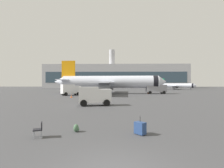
% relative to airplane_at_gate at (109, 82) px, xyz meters
% --- Properties ---
extents(airplane_at_gate, '(35.76, 32.26, 10.50)m').
position_rel_airplane_at_gate_xyz_m(airplane_at_gate, '(0.00, 0.00, 0.00)').
color(airplane_at_gate, silver).
rests_on(airplane_at_gate, ground).
extents(airplane_taxiing, '(19.48, 18.00, 6.27)m').
position_rel_airplane_at_gate_xyz_m(airplane_taxiing, '(35.88, 43.89, -1.47)').
color(airplane_taxiing, silver).
rests_on(airplane_taxiing, ground).
extents(service_truck, '(5.20, 4.53, 2.90)m').
position_rel_airplane_at_gate_xyz_m(service_truck, '(-9.88, -9.34, -2.05)').
color(service_truck, white).
rests_on(service_truck, ground).
extents(fuel_truck, '(6.05, 2.82, 3.20)m').
position_rel_airplane_at_gate_xyz_m(fuel_truck, '(14.37, -1.07, -1.88)').
color(fuel_truck, gray).
rests_on(fuel_truck, ground).
extents(cargo_van, '(4.67, 2.96, 2.60)m').
position_rel_airplane_at_gate_xyz_m(cargo_van, '(-0.86, -30.91, -2.21)').
color(cargo_van, white).
rests_on(cargo_van, ground).
extents(safety_cone_near, '(0.44, 0.44, 0.64)m').
position_rel_airplane_at_gate_xyz_m(safety_cone_near, '(-7.73, -16.75, -3.34)').
color(safety_cone_near, '#F2590C').
rests_on(safety_cone_near, ground).
extents(safety_cone_mid, '(0.44, 0.44, 0.63)m').
position_rel_airplane_at_gate_xyz_m(safety_cone_mid, '(-1.46, 4.24, -3.35)').
color(safety_cone_mid, '#F2590C').
rests_on(safety_cone_mid, ground).
extents(safety_cone_far, '(0.44, 0.44, 0.68)m').
position_rel_airplane_at_gate_xyz_m(safety_cone_far, '(11.97, -1.28, -3.32)').
color(safety_cone_far, '#F2590C').
rests_on(safety_cone_far, ground).
extents(safety_cone_outer, '(0.44, 0.44, 0.69)m').
position_rel_airplane_at_gate_xyz_m(safety_cone_outer, '(-0.37, -14.08, -3.32)').
color(safety_cone_outer, '#F2590C').
rests_on(safety_cone_outer, ground).
extents(rolling_suitcase, '(0.73, 0.74, 1.10)m').
position_rel_airplane_at_gate_xyz_m(rolling_suitcase, '(3.58, -44.82, -3.27)').
color(rolling_suitcase, navy).
rests_on(rolling_suitcase, ground).
extents(traveller_backpack, '(0.36, 0.40, 0.48)m').
position_rel_airplane_at_gate_xyz_m(traveller_backpack, '(-0.33, -44.32, -3.42)').
color(traveller_backpack, '#476B4C').
rests_on(traveller_backpack, ground).
extents(gate_chair, '(0.62, 0.62, 0.86)m').
position_rel_airplane_at_gate_xyz_m(gate_chair, '(-2.15, -45.51, -3.16)').
color(gate_chair, black).
rests_on(gate_chair, ground).
extents(terminal_building, '(108.37, 18.83, 29.72)m').
position_rel_airplane_at_gate_xyz_m(terminal_building, '(1.79, 81.50, 5.30)').
color(terminal_building, '#B2B2B7').
rests_on(terminal_building, ground).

